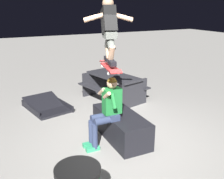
% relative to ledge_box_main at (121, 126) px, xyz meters
% --- Properties ---
extents(ground_plane, '(40.00, 40.00, 0.00)m').
position_rel_ledge_box_main_xyz_m(ground_plane, '(-0.24, 0.04, -0.27)').
color(ground_plane, gray).
extents(ledge_box_main, '(1.54, 0.67, 0.54)m').
position_rel_ledge_box_main_xyz_m(ledge_box_main, '(0.00, 0.00, 0.00)').
color(ledge_box_main, black).
rests_on(ledge_box_main, ground).
extents(person_sitting_on_ledge, '(0.59, 0.75, 1.37)m').
position_rel_ledge_box_main_xyz_m(person_sitting_on_ledge, '(-0.13, 0.38, 0.51)').
color(person_sitting_on_ledge, '#2D3856').
rests_on(person_sitting_on_ledge, ground).
extents(skateboard, '(1.04, 0.44, 0.13)m').
position_rel_ledge_box_main_xyz_m(skateboard, '(-0.16, 0.33, 1.32)').
color(skateboard, '#B72D2D').
extents(skater_airborne, '(0.64, 0.88, 1.12)m').
position_rel_ledge_box_main_xyz_m(skater_airborne, '(-0.11, 0.32, 2.00)').
color(skater_airborne, black).
extents(kicker_ramp, '(1.43, 1.14, 0.35)m').
position_rel_ledge_box_main_xyz_m(kicker_ramp, '(2.30, 1.01, -0.21)').
color(kicker_ramp, black).
rests_on(kicker_ramp, ground).
extents(picnic_table_back, '(1.96, 1.70, 0.75)m').
position_rel_ledge_box_main_xyz_m(picnic_table_back, '(2.16, -0.92, 0.23)').
color(picnic_table_back, '#28282D').
rests_on(picnic_table_back, ground).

